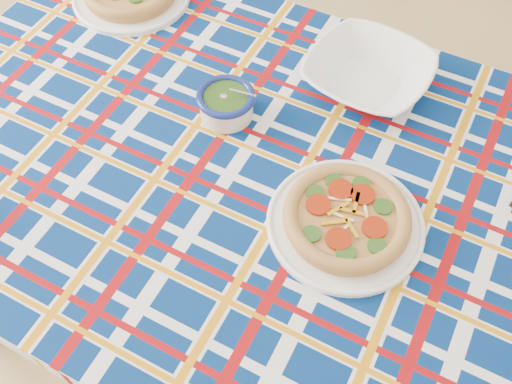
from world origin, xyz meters
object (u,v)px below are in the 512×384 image
at_px(dining_table, 266,194).
at_px(serving_bowl, 368,74).
at_px(pesto_bowl, 226,102).
at_px(main_focaccia_plate, 347,217).

relative_size(dining_table, serving_bowl, 6.12).
bearing_deg(pesto_bowl, serving_bowl, 40.91).
xyz_separation_m(dining_table, main_focaccia_plate, (0.17, -0.05, 0.10)).
bearing_deg(main_focaccia_plate, pesto_bowl, 154.28).
bearing_deg(serving_bowl, dining_table, -107.57).
height_order(dining_table, pesto_bowl, pesto_bowl).
height_order(main_focaccia_plate, serving_bowl, serving_bowl).
height_order(dining_table, serving_bowl, serving_bowl).
height_order(main_focaccia_plate, pesto_bowl, pesto_bowl).
distance_m(pesto_bowl, serving_bowl, 0.29).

